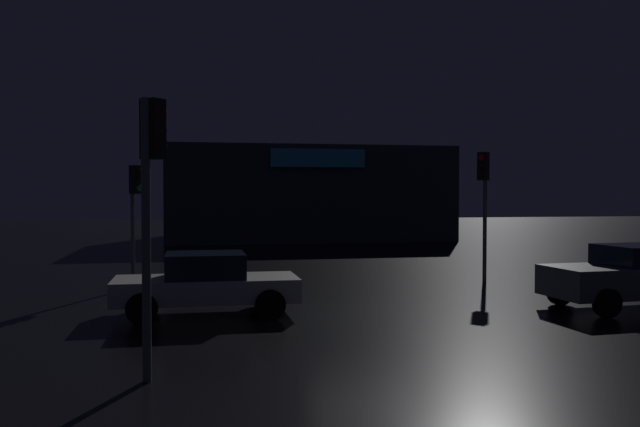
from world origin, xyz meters
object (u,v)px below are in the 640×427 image
Objects in this scene: store_building at (304,194)px; traffic_signal_cross_left at (484,187)px; car_near at (206,283)px; traffic_signal_opposite at (135,197)px; car_far at (633,276)px; traffic_signal_cross_right at (151,179)px.

store_building reaches higher than traffic_signal_cross_left.
traffic_signal_cross_left is (2.24, -22.12, 0.23)m from store_building.
store_building is 27.39m from car_near.
traffic_signal_opposite is at bearing 111.75° from car_near.
car_near is (-6.77, -26.46, -2.11)m from store_building.
car_far is (10.59, -1.06, 0.05)m from car_near.
car_near is (2.01, -5.03, -2.02)m from traffic_signal_opposite.
traffic_signal_cross_right is at bearing -103.58° from store_building.
store_building reaches higher than traffic_signal_opposite.
car_far is (3.81, -27.53, -2.06)m from store_building.
traffic_signal_opposite reaches higher than car_near.
traffic_signal_cross_left is at bearing 44.60° from traffic_signal_cross_right.
store_building is 3.83× the size of car_far.
traffic_signal_cross_right is at bearing -159.08° from car_far.
car_far is at bearing -5.74° from car_near.
traffic_signal_cross_left is at bearing -84.23° from store_building.
traffic_signal_cross_left reaches higher than traffic_signal_opposite.
traffic_signal_cross_right is 12.56m from car_far.
store_building is at bearing 67.71° from traffic_signal_opposite.
store_building is at bearing 95.77° from traffic_signal_cross_left.
car_far is (11.53, 4.41, -2.31)m from traffic_signal_cross_right.
store_building is at bearing 97.89° from car_far.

